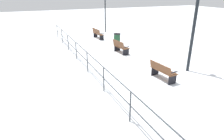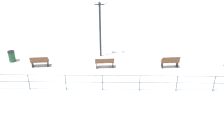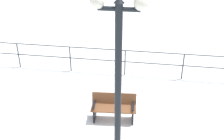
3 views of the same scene
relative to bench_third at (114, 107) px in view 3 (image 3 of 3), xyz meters
The scene contains 4 objects.
ground_plane 0.48m from the bench_third, ahead, with size 80.00×80.00×0.00m, color white.
bench_third is the anchor object (origin of this frame).
lamppost_middle 3.29m from the bench_third, 11.26° to the left, with size 0.30×1.15×4.54m.
waterfront_railing 3.10m from the bench_third, behind, with size 0.05×23.78×1.15m.
Camera 3 is at (7.26, 1.11, 5.73)m, focal length 44.80 mm.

